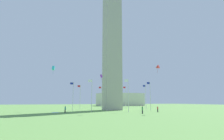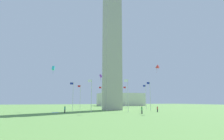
{
  "view_description": "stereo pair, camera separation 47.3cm",
  "coord_description": "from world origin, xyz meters",
  "views": [
    {
      "loc": [
        20.74,
        57.56,
        2.87
      ],
      "look_at": [
        0.0,
        0.0,
        13.65
      ],
      "focal_mm": 28.62,
      "sensor_mm": 36.0,
      "label": 1
    },
    {
      "loc": [
        20.29,
        57.71,
        2.87
      ],
      "look_at": [
        0.0,
        0.0,
        13.65
      ],
      "focal_mm": 28.62,
      "sensor_mm": 36.0,
      "label": 2
    }
  ],
  "objects": [
    {
      "name": "ground_plane",
      "position": [
        0.0,
        0.0,
        0.0
      ],
      "size": [
        260.0,
        260.0,
        0.0
      ],
      "primitive_type": "plane",
      "color": "#609347"
    },
    {
      "name": "obelisk_monument",
      "position": [
        0.0,
        0.0,
        25.09
      ],
      "size": [
        5.52,
        5.52,
        50.17
      ],
      "color": "#A8A399",
      "rests_on": "ground"
    },
    {
      "name": "flagpole_n",
      "position": [
        13.14,
        0.0,
        4.87
      ],
      "size": [
        1.12,
        0.14,
        8.94
      ],
      "color": "silver",
      "rests_on": "ground"
    },
    {
      "name": "flagpole_ne",
      "position": [
        9.31,
        9.25,
        4.87
      ],
      "size": [
        1.12,
        0.14,
        8.94
      ],
      "color": "silver",
      "rests_on": "ground"
    },
    {
      "name": "flagpole_e",
      "position": [
        0.05,
        13.08,
        4.87
      ],
      "size": [
        1.12,
        0.14,
        8.94
      ],
      "color": "silver",
      "rests_on": "ground"
    },
    {
      "name": "flagpole_se",
      "position": [
        -9.2,
        9.25,
        4.87
      ],
      "size": [
        1.12,
        0.14,
        8.94
      ],
      "color": "silver",
      "rests_on": "ground"
    },
    {
      "name": "flagpole_s",
      "position": [
        -13.03,
        0.0,
        4.87
      ],
      "size": [
        1.12,
        0.14,
        8.94
      ],
      "color": "silver",
      "rests_on": "ground"
    },
    {
      "name": "flagpole_sw",
      "position": [
        -9.2,
        -9.25,
        4.87
      ],
      "size": [
        1.12,
        0.14,
        8.94
      ],
      "color": "silver",
      "rests_on": "ground"
    },
    {
      "name": "flagpole_w",
      "position": [
        0.05,
        -13.08,
        4.87
      ],
      "size": [
        1.12,
        0.14,
        8.94
      ],
      "color": "silver",
      "rests_on": "ground"
    },
    {
      "name": "flagpole_nw",
      "position": [
        9.31,
        -9.25,
        4.87
      ],
      "size": [
        1.12,
        0.14,
        8.94
      ],
      "color": "silver",
      "rests_on": "ground"
    },
    {
      "name": "person_teal_shirt",
      "position": [
        16.19,
        9.42,
        0.85
      ],
      "size": [
        0.32,
        0.32,
        1.72
      ],
      "rotation": [
        0.0,
        0.0,
        -2.39
      ],
      "color": "#2D2D38",
      "rests_on": "ground"
    },
    {
      "name": "person_red_shirt",
      "position": [
        -7.58,
        15.38,
        0.81
      ],
      "size": [
        0.32,
        0.32,
        1.63
      ],
      "rotation": [
        0.0,
        0.0,
        -1.46
      ],
      "color": "#2D2D38",
      "rests_on": "ground"
    },
    {
      "name": "person_green_shirt",
      "position": [
        -0.58,
        19.53,
        0.89
      ],
      "size": [
        0.32,
        0.32,
        1.79
      ],
      "rotation": [
        0.0,
        0.0,
        -1.59
      ],
      "color": "#2D2D38",
      "rests_on": "ground"
    },
    {
      "name": "kite_red_delta",
      "position": [
        -5.3,
        19.36,
        11.47
      ],
      "size": [
        1.46,
        1.5,
        2.0
      ],
      "color": "red"
    },
    {
      "name": "kite_cyan_box",
      "position": [
        19.47,
        1.26,
        12.88
      ],
      "size": [
        0.93,
        1.28,
        2.58
      ],
      "color": "#33C6D1"
    },
    {
      "name": "kite_purple_box",
      "position": [
        8.43,
        15.58,
        9.05
      ],
      "size": [
        0.77,
        0.56,
        1.64
      ],
      "color": "purple"
    },
    {
      "name": "distant_building",
      "position": [
        -25.33,
        -55.07,
        4.12
      ],
      "size": [
        28.58,
        17.12,
        8.24
      ],
      "color": "beige",
      "rests_on": "ground"
    },
    {
      "name": "picnic_blanket_near_first_person",
      "position": [
        18.52,
        8.3,
        0.01
      ],
      "size": [
        2.25,
        2.09,
        0.01
      ],
      "primitive_type": "cube",
      "rotation": [
        0.0,
        0.0,
        2.64
      ],
      "color": "blue",
      "rests_on": "ground"
    }
  ]
}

